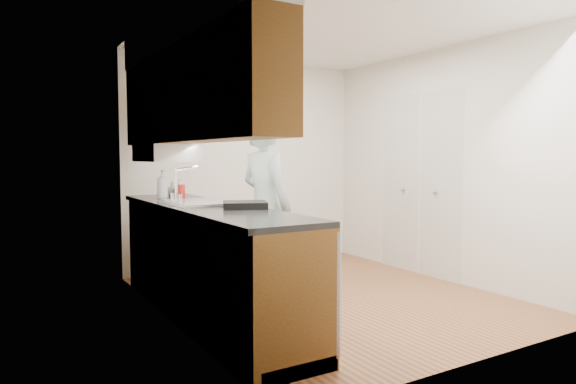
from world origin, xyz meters
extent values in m
plane|color=#A2633D|center=(0.00, 0.00, 0.00)|extent=(3.50, 3.50, 0.00)
plane|color=white|center=(0.00, 0.00, 2.50)|extent=(3.50, 3.50, 0.00)
cube|color=silver|center=(-1.50, 0.00, 1.25)|extent=(0.02, 3.50, 2.50)
cube|color=silver|center=(1.50, 0.00, 1.25)|extent=(0.02, 3.50, 2.50)
cube|color=silver|center=(0.00, 1.75, 1.25)|extent=(3.00, 0.02, 2.50)
cube|color=brown|center=(-1.20, 0.00, 0.45)|extent=(0.60, 2.80, 0.90)
cube|color=black|center=(-1.21, 0.00, 0.92)|extent=(0.63, 2.80, 0.04)
cube|color=#B2B2B7|center=(-1.20, 0.20, 0.89)|extent=(0.48, 0.68, 0.14)
cube|color=#B2B2B7|center=(-1.20, 0.20, 0.94)|extent=(0.52, 0.72, 0.01)
cube|color=#B2B2B7|center=(-0.91, -1.10, 0.47)|extent=(0.03, 0.60, 0.80)
cube|color=brown|center=(-1.33, 0.00, 1.83)|extent=(0.33, 2.80, 0.75)
cube|color=silver|center=(-1.33, 0.00, 2.35)|extent=(0.35, 2.80, 0.30)
cube|color=#A5A5AA|center=(-1.27, 0.85, 1.37)|extent=(0.46, 0.75, 0.16)
cube|color=white|center=(1.49, 0.30, 1.02)|extent=(0.02, 1.22, 2.05)
cube|color=slate|center=(-0.54, 0.23, 0.01)|extent=(0.64, 0.86, 0.01)
imported|color=#9CB8BE|center=(-0.54, 0.23, 0.98)|extent=(0.56, 0.75, 1.94)
imported|color=white|center=(-1.34, 0.77, 1.08)|extent=(0.11, 0.11, 0.27)
imported|color=white|center=(-1.15, 0.85, 1.03)|extent=(0.10, 0.10, 0.18)
imported|color=white|center=(-1.19, 0.94, 1.02)|extent=(0.15, 0.15, 0.15)
cylinder|color=red|center=(-1.18, 0.72, 1.01)|extent=(0.08, 0.08, 0.13)
cube|color=black|center=(-1.05, -0.38, 0.97)|extent=(0.41, 0.39, 0.05)
camera|label=1|loc=(-2.78, -3.92, 1.34)|focal=32.00mm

